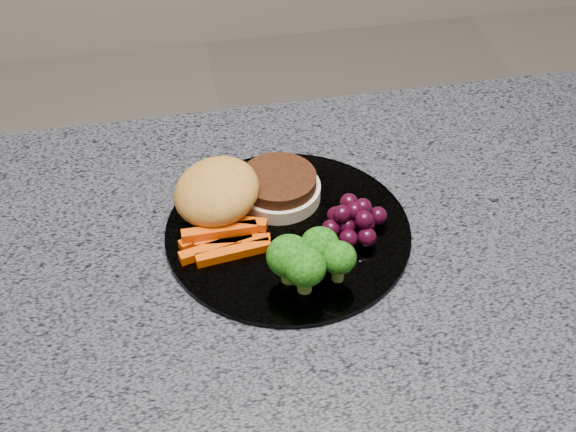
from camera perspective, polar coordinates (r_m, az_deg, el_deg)
The scene contains 6 objects.
countertop at distance 0.84m, azimuth 5.82°, elevation -4.42°, with size 1.20×0.60×0.04m, color #545660.
plate at distance 0.85m, azimuth 0.00°, elevation -1.14°, with size 0.26×0.26×0.01m, color white.
burger at distance 0.86m, azimuth -3.50°, elevation 1.64°, with size 0.19×0.13×0.05m.
carrot_sticks at distance 0.83m, azimuth -4.54°, elevation -1.53°, with size 0.10×0.06×0.02m.
broccoli at distance 0.77m, azimuth 1.47°, elevation -2.97°, with size 0.09×0.07×0.05m.
grape_bunch at distance 0.84m, azimuth 4.72°, elevation -0.26°, with size 0.07×0.06×0.03m.
Camera 1 is at (-0.19, -0.54, 1.49)m, focal length 50.00 mm.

